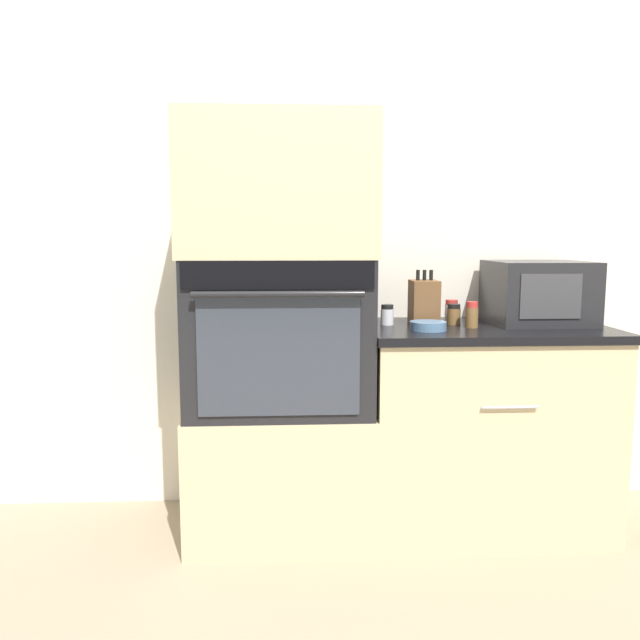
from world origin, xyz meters
TOP-DOWN VIEW (x-y plane):
  - ground_plane at (0.00, 0.00)m, footprint 12.00×12.00m
  - wall_back at (0.00, 0.63)m, footprint 8.00×0.05m
  - oven_cabinet_base at (-0.38, 0.30)m, footprint 0.77×0.60m
  - wall_oven at (-0.38, 0.30)m, footprint 0.74×0.64m
  - oven_cabinet_upper at (-0.38, 0.30)m, footprint 0.77×0.60m
  - counter_unit at (0.50, 0.30)m, footprint 1.02×0.63m
  - microwave at (0.75, 0.38)m, footprint 0.41×0.38m
  - knife_block at (0.24, 0.36)m, footprint 0.12×0.14m
  - bowl at (0.22, 0.19)m, footprint 0.15×0.15m
  - condiment_jar_near at (0.42, 0.25)m, footprint 0.05×0.05m
  - condiment_jar_mid at (0.08, 0.35)m, footprint 0.06×0.06m
  - condiment_jar_far at (0.37, 0.35)m, footprint 0.06×0.06m
  - condiment_jar_back at (0.38, 0.43)m, footprint 0.06×0.06m

SIDE VIEW (x-z plane):
  - ground_plane at x=0.00m, z-range 0.00..0.00m
  - oven_cabinet_base at x=-0.38m, z-range 0.00..0.55m
  - counter_unit at x=0.50m, z-range 0.00..0.89m
  - wall_oven at x=-0.38m, z-range 0.55..1.18m
  - bowl at x=0.22m, z-range 0.88..0.92m
  - condiment_jar_mid at x=0.08m, z-range 0.88..0.97m
  - condiment_jar_far at x=0.37m, z-range 0.88..0.97m
  - condiment_jar_back at x=0.38m, z-range 0.88..0.98m
  - condiment_jar_near at x=0.42m, z-range 0.88..0.99m
  - knife_block at x=0.24m, z-range 0.86..1.10m
  - microwave at x=0.75m, z-range 0.88..1.16m
  - wall_back at x=0.00m, z-range 0.00..2.50m
  - oven_cabinet_upper at x=-0.38m, z-range 1.18..1.73m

